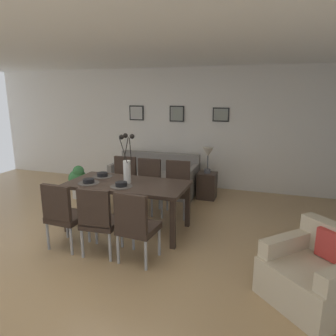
# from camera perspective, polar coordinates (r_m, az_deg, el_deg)

# --- Properties ---
(ground_plane) EXTENTS (9.00, 9.00, 0.00)m
(ground_plane) POSITION_cam_1_polar(r_m,az_deg,el_deg) (4.50, -13.46, -13.73)
(ground_plane) COLOR tan
(back_wall_panel) EXTENTS (9.00, 0.10, 2.60)m
(back_wall_panel) POSITION_cam_1_polar(r_m,az_deg,el_deg) (7.01, 0.11, 7.50)
(back_wall_panel) COLOR silver
(back_wall_panel) RESTS_ON ground
(ceiling_panel) EXTENTS (9.00, 7.20, 0.08)m
(ceiling_panel) POSITION_cam_1_polar(r_m,az_deg,el_deg) (4.40, -12.53, 21.15)
(ceiling_panel) COLOR white
(dining_table) EXTENTS (1.80, 0.88, 0.74)m
(dining_table) POSITION_cam_1_polar(r_m,az_deg,el_deg) (4.68, -7.52, -3.67)
(dining_table) COLOR #33261E
(dining_table) RESTS_ON ground
(dining_chair_near_left) EXTENTS (0.46, 0.46, 0.92)m
(dining_chair_near_left) POSITION_cam_1_polar(r_m,az_deg,el_deg) (4.32, -18.86, -7.85)
(dining_chair_near_left) COLOR #33261E
(dining_chair_near_left) RESTS_ON ground
(dining_chair_near_right) EXTENTS (0.45, 0.45, 0.92)m
(dining_chair_near_right) POSITION_cam_1_polar(r_m,az_deg,el_deg) (5.69, -8.31, -2.15)
(dining_chair_near_right) COLOR #33261E
(dining_chair_near_right) RESTS_ON ground
(dining_chair_far_left) EXTENTS (0.47, 0.47, 0.92)m
(dining_chair_far_left) POSITION_cam_1_polar(r_m,az_deg,el_deg) (4.02, -12.73, -9.05)
(dining_chair_far_left) COLOR #33261E
(dining_chair_far_left) RESTS_ON ground
(dining_chair_far_right) EXTENTS (0.44, 0.44, 0.92)m
(dining_chair_far_right) POSITION_cam_1_polar(r_m,az_deg,el_deg) (5.45, -3.88, -2.74)
(dining_chair_far_right) COLOR #33261E
(dining_chair_far_right) RESTS_ON ground
(dining_chair_mid_left) EXTENTS (0.47, 0.47, 0.92)m
(dining_chair_mid_left) POSITION_cam_1_polar(r_m,az_deg,el_deg) (3.79, -6.04, -10.25)
(dining_chair_mid_left) COLOR #33261E
(dining_chair_mid_left) RESTS_ON ground
(dining_chair_mid_right) EXTENTS (0.47, 0.47, 0.92)m
(dining_chair_mid_right) POSITION_cam_1_polar(r_m,az_deg,el_deg) (5.28, 1.58, -3.25)
(dining_chair_mid_right) COLOR #33261E
(dining_chair_mid_right) RESTS_ON ground
(centerpiece_vase) EXTENTS (0.21, 0.23, 0.73)m
(centerpiece_vase) POSITION_cam_1_polar(r_m,az_deg,el_deg) (4.58, -7.64, 0.67)
(centerpiece_vase) COLOR white
(centerpiece_vase) RESTS_ON dining_table
(placemat_near_left) EXTENTS (0.32, 0.32, 0.01)m
(placemat_near_left) POSITION_cam_1_polar(r_m,az_deg,el_deg) (4.75, -14.48, -2.69)
(placemat_near_left) COLOR #4C4742
(placemat_near_left) RESTS_ON dining_table
(bowl_near_left) EXTENTS (0.17, 0.17, 0.07)m
(bowl_near_left) POSITION_cam_1_polar(r_m,az_deg,el_deg) (4.74, -14.51, -2.26)
(bowl_near_left) COLOR black
(bowl_near_left) RESTS_ON dining_table
(placemat_near_right) EXTENTS (0.32, 0.32, 0.01)m
(placemat_near_right) POSITION_cam_1_polar(r_m,az_deg,el_deg) (5.07, -12.07, -1.53)
(placemat_near_right) COLOR #4C4742
(placemat_near_right) RESTS_ON dining_table
(bowl_near_right) EXTENTS (0.17, 0.17, 0.07)m
(bowl_near_right) POSITION_cam_1_polar(r_m,az_deg,el_deg) (5.06, -12.09, -1.12)
(bowl_near_right) COLOR black
(bowl_near_right) RESTS_ON dining_table
(placemat_far_left) EXTENTS (0.32, 0.32, 0.01)m
(placemat_far_left) POSITION_cam_1_polar(r_m,az_deg,el_deg) (4.48, -8.65, -3.36)
(placemat_far_left) COLOR #4C4742
(placemat_far_left) RESTS_ON dining_table
(bowl_far_left) EXTENTS (0.17, 0.17, 0.07)m
(bowl_far_left) POSITION_cam_1_polar(r_m,az_deg,el_deg) (4.47, -8.67, -2.91)
(bowl_far_left) COLOR black
(bowl_far_left) RESTS_ON dining_table
(sofa) EXTENTS (1.76, 0.84, 0.80)m
(sofa) POSITION_cam_1_polar(r_m,az_deg,el_deg) (6.53, -2.35, -2.08)
(sofa) COLOR gray
(sofa) RESTS_ON ground
(side_table) EXTENTS (0.36, 0.36, 0.52)m
(side_table) POSITION_cam_1_polar(r_m,az_deg,el_deg) (6.19, 7.24, -3.24)
(side_table) COLOR #33261E
(side_table) RESTS_ON ground
(table_lamp) EXTENTS (0.22, 0.22, 0.51)m
(table_lamp) POSITION_cam_1_polar(r_m,az_deg,el_deg) (6.04, 7.41, 2.52)
(table_lamp) COLOR #4C4C51
(table_lamp) RESTS_ON side_table
(armchair) EXTENTS (1.13, 1.13, 0.75)m
(armchair) POSITION_cam_1_polar(r_m,az_deg,el_deg) (3.55, 25.76, -17.41)
(armchair) COLOR beige
(armchair) RESTS_ON ground
(framed_picture_left) EXTENTS (0.34, 0.03, 0.33)m
(framed_picture_left) POSITION_cam_1_polar(r_m,az_deg,el_deg) (7.19, -5.86, 10.12)
(framed_picture_left) COLOR black
(framed_picture_center) EXTENTS (0.33, 0.03, 0.34)m
(framed_picture_center) POSITION_cam_1_polar(r_m,az_deg,el_deg) (6.85, 1.65, 10.03)
(framed_picture_center) COLOR black
(framed_picture_right) EXTENTS (0.35, 0.03, 0.29)m
(framed_picture_right) POSITION_cam_1_polar(r_m,az_deg,el_deg) (6.63, 9.79, 9.73)
(framed_picture_right) COLOR black
(potted_plant) EXTENTS (0.36, 0.36, 0.67)m
(potted_plant) POSITION_cam_1_polar(r_m,az_deg,el_deg) (6.39, -16.36, -2.12)
(potted_plant) COLOR silver
(potted_plant) RESTS_ON ground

